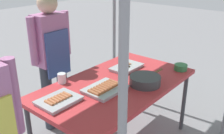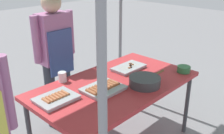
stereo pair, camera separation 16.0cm
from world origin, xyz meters
name	(u,v)px [view 1 (the left image)]	position (x,y,z in m)	size (l,w,h in m)	color
stall_table	(116,88)	(0.00, 0.00, 0.70)	(1.60, 0.90, 0.75)	#C63338
tray_grilled_sausages	(105,89)	(-0.20, -0.03, 0.77)	(0.36, 0.28, 0.05)	#ADADB2
tray_meat_skewers	(127,67)	(0.35, 0.13, 0.77)	(0.37, 0.22, 0.04)	#ADADB2
tray_pork_links	(59,100)	(-0.59, 0.13, 0.77)	(0.33, 0.26, 0.05)	#ADADB2
cooking_wok	(145,80)	(0.15, -0.23, 0.80)	(0.45, 0.29, 0.09)	#38383A
condiment_bowl	(181,67)	(0.69, -0.33, 0.78)	(0.14, 0.14, 0.06)	#33723F
drink_cup_near_edge	(62,78)	(-0.33, 0.39, 0.80)	(0.08, 0.08, 0.10)	white
vendor_woman	(52,53)	(-0.11, 0.81, 0.91)	(0.52, 0.23, 1.54)	#333842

